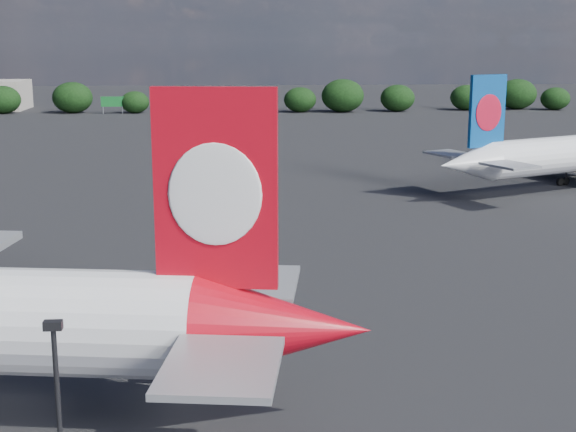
{
  "coord_description": "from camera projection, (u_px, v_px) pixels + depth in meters",
  "views": [
    {
      "loc": [
        12.33,
        -37.79,
        19.0
      ],
      "look_at": [
        16.0,
        12.0,
        8.0
      ],
      "focal_mm": 50.0,
      "sensor_mm": 36.0,
      "label": 1
    }
  ],
  "objects": [
    {
      "name": "highway_sign",
      "position": [
        112.0,
        102.0,
        209.46
      ],
      "size": [
        6.0,
        0.3,
        4.5
      ],
      "color": "#146627",
      "rests_on": "ground"
    },
    {
      "name": "horizon_treeline",
      "position": [
        217.0,
        98.0,
        214.56
      ],
      "size": [
        199.17,
        16.13,
        8.8
      ],
      "color": "black",
      "rests_on": "ground"
    },
    {
      "name": "billboard_yellow",
      "position": [
        227.0,
        97.0,
        217.29
      ],
      "size": [
        5.0,
        0.3,
        5.5
      ],
      "color": "yellow",
      "rests_on": "ground"
    },
    {
      "name": "ground",
      "position": [
        130.0,
        198.0,
        98.44
      ],
      "size": [
        500.0,
        500.0,
        0.0
      ],
      "primitive_type": "plane",
      "color": "black",
      "rests_on": "ground"
    }
  ]
}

